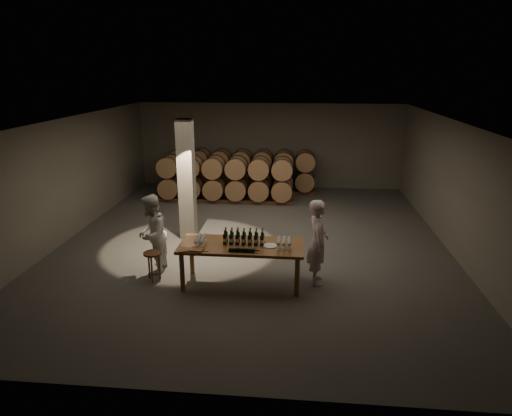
# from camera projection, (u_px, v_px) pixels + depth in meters

# --- Properties ---
(room) EXTENTS (12.00, 12.00, 12.00)m
(room) POSITION_uv_depth(u_px,v_px,m) (187.00, 180.00, 12.07)
(room) COLOR #54524F
(room) RESTS_ON ground
(tasting_table) EXTENTS (2.60, 1.10, 0.90)m
(tasting_table) POSITION_uv_depth(u_px,v_px,m) (241.00, 249.00, 9.57)
(tasting_table) COLOR brown
(tasting_table) RESTS_ON ground
(barrel_stack_back) EXTENTS (5.48, 0.95, 1.57)m
(barrel_stack_back) POSITION_uv_depth(u_px,v_px,m) (242.00, 170.00, 16.98)
(barrel_stack_back) COLOR brown
(barrel_stack_back) RESTS_ON ground
(barrel_stack_front) EXTENTS (4.70, 0.95, 1.57)m
(barrel_stack_front) POSITION_uv_depth(u_px,v_px,m) (226.00, 178.00, 15.68)
(barrel_stack_front) COLOR brown
(barrel_stack_front) RESTS_ON ground
(bottle_cluster) EXTENTS (0.86, 0.23, 0.33)m
(bottle_cluster) POSITION_uv_depth(u_px,v_px,m) (244.00, 238.00, 9.56)
(bottle_cluster) COLOR black
(bottle_cluster) RESTS_ON tasting_table
(lying_bottles) EXTENTS (0.63, 0.08, 0.08)m
(lying_bottles) POSITION_uv_depth(u_px,v_px,m) (242.00, 250.00, 9.14)
(lying_bottles) COLOR black
(lying_bottles) RESTS_ON tasting_table
(glass_cluster_left) EXTENTS (0.19, 0.52, 0.16)m
(glass_cluster_left) POSITION_uv_depth(u_px,v_px,m) (201.00, 239.00, 9.55)
(glass_cluster_left) COLOR silver
(glass_cluster_left) RESTS_ON tasting_table
(glass_cluster_right) EXTENTS (0.31, 0.42, 0.17)m
(glass_cluster_right) POSITION_uv_depth(u_px,v_px,m) (284.00, 241.00, 9.37)
(glass_cluster_right) COLOR silver
(glass_cluster_right) RESTS_ON tasting_table
(plate) EXTENTS (0.30, 0.30, 0.02)m
(plate) POSITION_uv_depth(u_px,v_px,m) (270.00, 246.00, 9.46)
(plate) COLOR white
(plate) RESTS_ON tasting_table
(notebook_near) EXTENTS (0.30, 0.25, 0.03)m
(notebook_near) POSITION_uv_depth(u_px,v_px,m) (196.00, 250.00, 9.24)
(notebook_near) COLOR brown
(notebook_near) RESTS_ON tasting_table
(notebook_corner) EXTENTS (0.26, 0.30, 0.02)m
(notebook_corner) POSITION_uv_depth(u_px,v_px,m) (183.00, 250.00, 9.24)
(notebook_corner) COLOR brown
(notebook_corner) RESTS_ON tasting_table
(pen) EXTENTS (0.14, 0.02, 0.01)m
(pen) POSITION_uv_depth(u_px,v_px,m) (205.00, 251.00, 9.17)
(pen) COLOR black
(pen) RESTS_ON tasting_table
(stool) EXTENTS (0.39, 0.39, 0.65)m
(stool) POSITION_uv_depth(u_px,v_px,m) (153.00, 258.00, 9.81)
(stool) COLOR brown
(stool) RESTS_ON ground
(person_man) EXTENTS (0.46, 0.69, 1.85)m
(person_man) POSITION_uv_depth(u_px,v_px,m) (318.00, 242.00, 9.61)
(person_man) COLOR silver
(person_man) RESTS_ON ground
(person_woman) EXTENTS (0.69, 0.88, 1.80)m
(person_woman) POSITION_uv_depth(u_px,v_px,m) (152.00, 234.00, 10.13)
(person_woman) COLOR white
(person_woman) RESTS_ON ground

